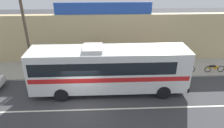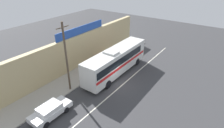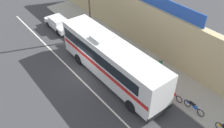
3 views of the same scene
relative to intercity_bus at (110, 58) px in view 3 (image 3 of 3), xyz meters
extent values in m
plane|color=#3A3A3D|center=(-1.97, -1.50, -2.07)|extent=(70.00, 70.00, 0.00)
cube|color=#A8A399|center=(-1.97, 3.70, -2.00)|extent=(30.00, 3.60, 0.14)
cube|color=tan|center=(-1.97, 5.85, 0.33)|extent=(30.00, 0.70, 4.80)
cube|color=#234CAD|center=(-0.25, 5.85, 3.28)|extent=(9.19, 0.12, 1.10)
cube|color=silver|center=(-1.97, -2.30, -2.06)|extent=(30.00, 0.14, 0.01)
cube|color=silver|center=(0.08, 0.00, -0.07)|extent=(11.71, 2.48, 3.10)
cube|color=black|center=(-0.39, 0.00, 0.48)|extent=(10.30, 2.50, 0.96)
cube|color=red|center=(0.08, 0.00, -0.37)|extent=(11.48, 2.49, 0.36)
cube|color=black|center=(5.91, 0.00, 0.38)|extent=(0.04, 2.23, 1.40)
cube|color=black|center=(5.90, 0.00, -1.44)|extent=(0.12, 2.48, 0.36)
cube|color=silver|center=(-1.09, 0.00, 1.60)|extent=(1.40, 1.73, 0.24)
cylinder|color=black|center=(4.06, 1.15, -1.55)|extent=(1.04, 0.32, 1.04)
cylinder|color=black|center=(4.06, -1.15, -1.55)|extent=(1.04, 0.32, 1.04)
cylinder|color=black|center=(-3.43, 1.15, -1.55)|extent=(1.04, 0.32, 1.04)
cylinder|color=black|center=(-3.43, -1.15, -1.55)|extent=(1.04, 0.32, 1.04)
cube|color=silver|center=(-10.61, 0.54, -1.46)|extent=(4.24, 1.75, 0.56)
cube|color=silver|center=(-10.71, 0.54, -0.94)|extent=(2.21, 1.58, 0.48)
cube|color=black|center=(-9.89, 0.54, -0.97)|extent=(0.21, 1.47, 0.34)
cylinder|color=black|center=(-9.38, 1.37, -1.76)|extent=(0.62, 0.20, 0.62)
cylinder|color=black|center=(-9.38, -0.28, -1.76)|extent=(0.62, 0.20, 0.62)
cylinder|color=black|center=(-11.85, 1.37, -1.76)|extent=(0.62, 0.20, 0.62)
cylinder|color=black|center=(-11.85, -0.28, -1.76)|extent=(0.62, 0.20, 0.62)
cylinder|color=brown|center=(-6.43, 2.29, 2.21)|extent=(0.22, 0.22, 8.27)
torus|color=black|center=(9.18, 2.47, -1.62)|extent=(0.62, 0.06, 0.62)
ellipsoid|color=orange|center=(9.24, 2.47, -1.48)|extent=(0.36, 0.14, 0.16)
torus|color=black|center=(7.66, 2.45, -1.62)|extent=(0.62, 0.06, 0.62)
torus|color=black|center=(6.45, 2.45, -1.62)|extent=(0.62, 0.06, 0.62)
cylinder|color=silver|center=(7.58, 2.45, -1.32)|extent=(0.34, 0.04, 0.65)
cylinder|color=silver|center=(7.48, 2.45, -1.00)|extent=(0.03, 0.56, 0.03)
ellipsoid|color=#1E51B2|center=(7.11, 2.45, -1.44)|extent=(0.56, 0.22, 0.34)
cube|color=black|center=(6.83, 2.45, -1.32)|extent=(0.52, 0.20, 0.10)
ellipsoid|color=#1E51B2|center=(6.51, 2.45, -1.48)|extent=(0.36, 0.14, 0.16)
torus|color=black|center=(5.78, 2.29, -1.62)|extent=(0.62, 0.06, 0.62)
torus|color=black|center=(4.46, 2.29, -1.62)|extent=(0.62, 0.06, 0.62)
cylinder|color=silver|center=(5.70, 2.29, -1.32)|extent=(0.34, 0.04, 0.65)
cylinder|color=silver|center=(5.60, 2.29, -1.00)|extent=(0.03, 0.56, 0.03)
ellipsoid|color=red|center=(5.19, 2.29, -1.44)|extent=(0.56, 0.22, 0.34)
cube|color=black|center=(4.89, 2.29, -1.32)|extent=(0.52, 0.20, 0.10)
ellipsoid|color=red|center=(4.52, 2.29, -1.48)|extent=(0.36, 0.14, 0.16)
cylinder|color=brown|center=(2.41, 3.74, -1.52)|extent=(0.13, 0.13, 0.81)
cylinder|color=brown|center=(2.41, 3.56, -1.52)|extent=(0.13, 0.13, 0.81)
cylinder|color=#2D7A4C|center=(2.41, 3.65, -0.81)|extent=(0.30, 0.30, 0.61)
sphere|color=tan|center=(2.41, 3.65, -0.37)|extent=(0.22, 0.22, 0.22)
cylinder|color=#2D7A4C|center=(2.41, 3.85, -0.78)|extent=(0.08, 0.08, 0.56)
cylinder|color=#2D7A4C|center=(2.41, 3.45, -0.78)|extent=(0.08, 0.08, 0.56)
camera|label=1|loc=(-0.32, -13.77, 7.01)|focal=32.97mm
camera|label=2|loc=(-18.42, -12.45, 11.16)|focal=29.44mm
camera|label=3|loc=(12.88, -9.80, 11.94)|focal=38.34mm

